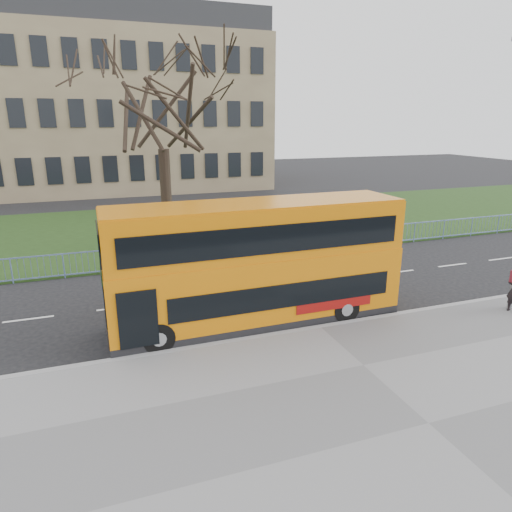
{
  "coord_description": "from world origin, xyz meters",
  "views": [
    {
      "loc": [
        -6.45,
        -13.54,
        6.54
      ],
      "look_at": [
        -1.29,
        1.0,
        1.9
      ],
      "focal_mm": 32.0,
      "sensor_mm": 36.0,
      "label": 1
    }
  ],
  "objects": [
    {
      "name": "bare_tree",
      "position": [
        -3.0,
        10.0,
        6.08
      ],
      "size": [
        8.4,
        8.4,
        12.01
      ],
      "primitive_type": null,
      "color": "black",
      "rests_on": "grass_verge"
    },
    {
      "name": "pavement",
      "position": [
        0.0,
        -6.75,
        0.06
      ],
      "size": [
        80.0,
        10.5,
        0.12
      ],
      "primitive_type": "cube",
      "color": "slate",
      "rests_on": "ground"
    },
    {
      "name": "ground",
      "position": [
        0.0,
        0.0,
        0.0
      ],
      "size": [
        120.0,
        120.0,
        0.0
      ],
      "primitive_type": "plane",
      "color": "black",
      "rests_on": "ground"
    },
    {
      "name": "yellow_bus",
      "position": [
        -1.71,
        -0.3,
        2.15
      ],
      "size": [
        9.57,
        2.37,
        4.0
      ],
      "rotation": [
        0.0,
        0.0,
        0.01
      ],
      "color": "orange",
      "rests_on": "ground"
    },
    {
      "name": "civic_building",
      "position": [
        -5.0,
        35.0,
        7.0
      ],
      "size": [
        30.0,
        15.0,
        14.0
      ],
      "primitive_type": "cube",
      "color": "#77644B",
      "rests_on": "ground"
    },
    {
      "name": "guard_railing",
      "position": [
        0.0,
        6.6,
        0.55
      ],
      "size": [
        40.0,
        0.12,
        1.1
      ],
      "primitive_type": null,
      "color": "#6E89C4",
      "rests_on": "ground"
    },
    {
      "name": "grass_verge",
      "position": [
        0.0,
        14.3,
        0.04
      ],
      "size": [
        80.0,
        15.4,
        0.08
      ],
      "primitive_type": "cube",
      "color": "#1D3312",
      "rests_on": "ground"
    },
    {
      "name": "kerb",
      "position": [
        0.0,
        -1.55,
        0.07
      ],
      "size": [
        80.0,
        0.2,
        0.14
      ],
      "primitive_type": "cube",
      "color": "gray",
      "rests_on": "ground"
    }
  ]
}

